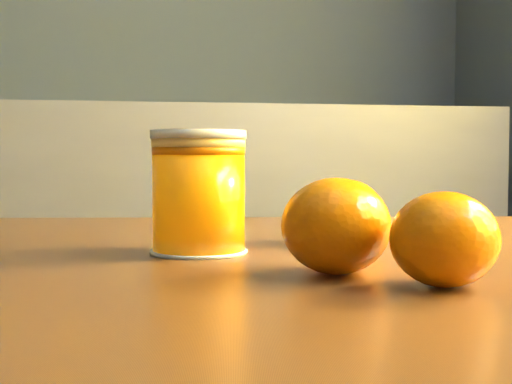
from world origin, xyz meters
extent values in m
cube|color=#583216|center=(0.87, 0.29, 0.70)|extent=(1.06, 0.82, 0.04)
cylinder|color=orange|center=(0.81, 0.31, 0.76)|extent=(0.07, 0.07, 0.08)
cylinder|color=#FFD168|center=(0.81, 0.31, 0.81)|extent=(0.07, 0.07, 0.01)
cylinder|color=silver|center=(0.81, 0.31, 0.81)|extent=(0.08, 0.08, 0.00)
ellipsoid|color=orange|center=(0.88, 0.19, 0.75)|extent=(0.07, 0.07, 0.06)
ellipsoid|color=orange|center=(0.94, 0.34, 0.75)|extent=(0.08, 0.08, 0.06)
ellipsoid|color=orange|center=(0.93, 0.14, 0.75)|extent=(0.07, 0.07, 0.06)
camera|label=1|loc=(0.74, -0.25, 0.80)|focal=50.00mm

